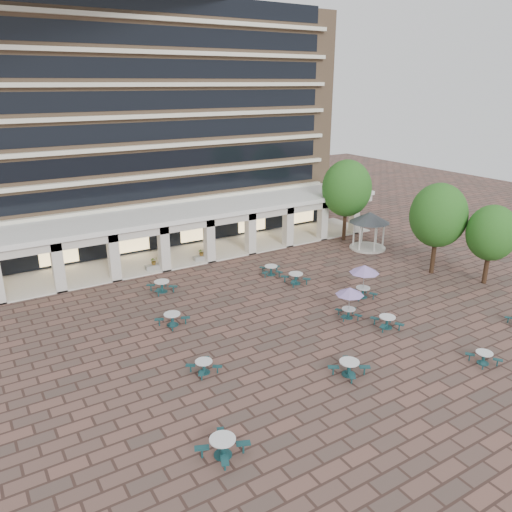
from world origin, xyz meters
The scene contains 20 objects.
ground centered at (0.00, 0.00, 0.00)m, with size 120.00×120.00×0.00m, color brown.
apartment_building centered at (0.00, 25.47, 12.60)m, with size 40.00×15.50×25.20m.
retail_arcade centered at (0.00, 14.80, 3.00)m, with size 42.00×6.60×4.40m.
picnic_table_0 centered at (-6.22, -3.57, 0.43)m, with size 1.78×1.78×0.72m.
picnic_table_1 centered at (-8.36, -9.80, 0.51)m, with size 2.34×2.34×0.86m.
picnic_table_2 centered at (7.71, -11.00, 0.42)m, with size 1.77×1.77×0.70m.
picnic_table_5 centered at (0.42, -7.89, 0.49)m, with size 2.13×2.13×0.82m.
picnic_table_6 centered at (5.06, -2.60, 1.88)m, with size 1.92×1.92×2.22m.
picnic_table_7 centered at (6.25, -4.98, 0.47)m, with size 2.10×2.10×0.79m.
picnic_table_8 centered at (-5.49, 2.64, 0.49)m, with size 2.24×2.24×0.82m.
picnic_table_9 centered at (-4.02, 8.22, 0.51)m, with size 2.04×2.04×0.86m.
picnic_table_10 centered at (4.96, 6.81, 0.48)m, with size 2.18×2.18×0.80m.
picnic_table_11 centered at (8.27, -0.54, 2.14)m, with size 2.18×2.18×2.52m.
picnic_table_13 centered at (5.61, 4.23, 0.51)m, with size 1.97×1.97×0.85m.
gazebo centered at (16.65, 7.78, 2.68)m, with size 3.82×3.82×3.55m.
tree_east_a centered at (16.70, 0.20, 4.94)m, with size 4.55×4.55×7.57m.
tree_east_b centered at (18.47, -3.50, 4.13)m, with size 3.80×3.80×6.33m.
tree_east_c centered at (16.55, 11.09, 5.27)m, with size 4.84×4.84×8.07m.
planter_left centered at (-2.89, 12.90, 0.45)m, with size 1.50×0.60×1.18m.
planter_right centered at (1.57, 12.90, 0.45)m, with size 1.50×0.60×1.19m.
Camera 1 is at (-16.22, -25.32, 15.13)m, focal length 35.00 mm.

